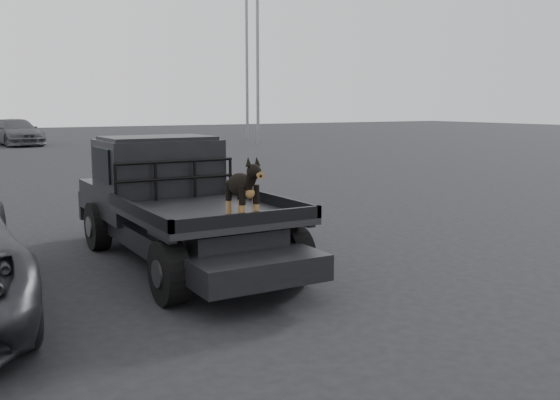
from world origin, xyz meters
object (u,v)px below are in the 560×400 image
flatbed_ute (182,232)px  floodlight_far (246,5)px  dog (242,190)px  floodlight_mid (257,5)px  distant_car_b (16,132)px

flatbed_ute → floodlight_far: floodlight_far is taller
dog → floodlight_far: size_ratio=0.05×
flatbed_ute → floodlight_far: bearing=61.0°
flatbed_ute → floodlight_far: (15.41, 27.79, 8.02)m
flatbed_ute → dog: dog is taller
dog → floodlight_mid: size_ratio=0.05×
distant_car_b → floodlight_far: size_ratio=0.32×
dog → floodlight_far: bearing=62.6°
distant_car_b → dog: bearing=-100.8°
dog → flatbed_ute: bearing=91.2°
floodlight_mid → distant_car_b: bearing=155.9°
flatbed_ute → floodlight_mid: 28.95m
dog → distant_car_b: size_ratio=0.15×
floodlight_mid → floodlight_far: (1.20, 3.69, 0.60)m
dog → distant_car_b: bearing=86.9°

